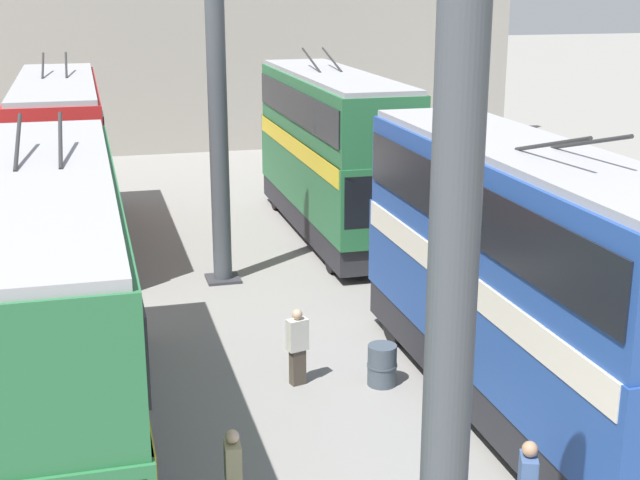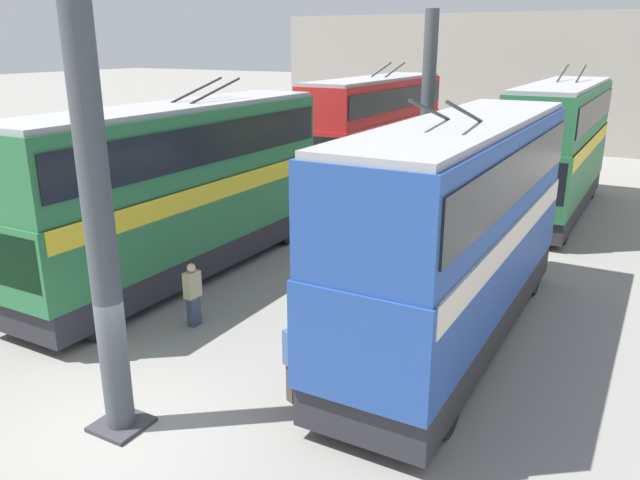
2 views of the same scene
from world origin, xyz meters
TOP-DOWN VIEW (x-y plane):
  - depot_back_wall at (35.38, 0.00)m, footprint 0.50×36.00m
  - support_column_near at (0.06, 0.00)m, footprint 0.92×0.92m
  - support_column_far at (15.72, 0.00)m, footprint 0.92×0.92m
  - bus_left_near at (6.47, -4.20)m, footprint 10.56×2.54m
  - bus_left_far at (19.47, -4.20)m, footprint 10.60×2.54m
  - bus_right_near at (6.70, 4.20)m, footprint 11.46×2.54m
  - bus_right_mid at (20.33, 4.20)m, footprint 10.90×2.54m
  - person_by_right_row at (4.08, 1.65)m, footprint 0.43×0.27m
  - person_aisle_midway at (8.71, -0.46)m, footprint 0.34×0.47m
  - oil_drum at (8.24, -2.13)m, footprint 0.63×0.63m

SIDE VIEW (x-z plane):
  - oil_drum at x=8.24m, z-range 0.00..0.87m
  - person_by_right_row at x=4.08m, z-range 0.04..1.68m
  - person_aisle_midway at x=8.71m, z-range 0.04..1.69m
  - bus_right_near at x=6.70m, z-range 0.04..5.76m
  - bus_left_near at x=6.47m, z-range 0.05..5.85m
  - bus_right_mid at x=20.33m, z-range 0.05..5.86m
  - bus_left_far at x=19.47m, z-range 0.05..5.91m
  - support_column_near at x=0.06m, z-range -0.12..7.77m
  - support_column_far at x=15.72m, z-range -0.12..7.77m
  - depot_back_wall at x=35.38m, z-range 0.00..8.54m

